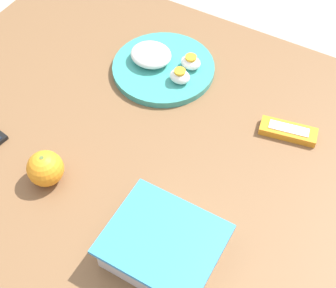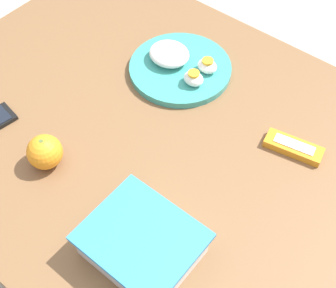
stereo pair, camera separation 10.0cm
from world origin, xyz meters
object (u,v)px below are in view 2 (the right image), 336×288
Objects in this scene: food_container at (142,246)px; rice_plate at (179,66)px; candy_bar at (294,147)px; orange_fruit at (45,152)px.

food_container is 0.79× the size of rice_plate.
orange_fruit is at bearing 42.77° from candy_bar.
rice_plate is (0.25, -0.43, -0.01)m from food_container.
orange_fruit is 0.30× the size of rice_plate.
rice_plate is at bearing -96.18° from orange_fruit.
candy_bar is (-0.10, -0.39, -0.02)m from food_container.
rice_plate is at bearing -59.69° from food_container.
rice_plate is 0.35m from candy_bar.
food_container is at bearing 120.31° from rice_plate.
candy_bar is at bearing -103.94° from food_container.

